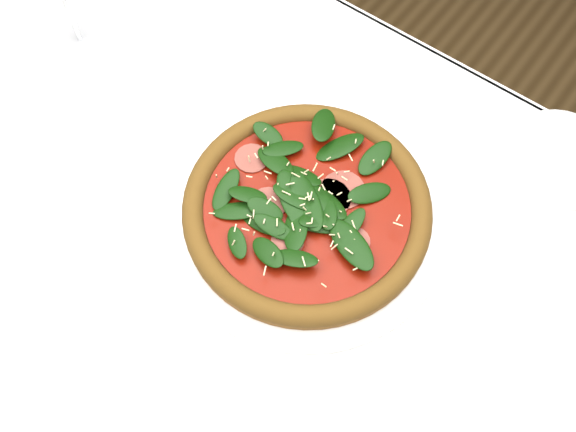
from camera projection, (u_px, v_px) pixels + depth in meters
The scene contains 5 objects.
ground at pixel (253, 384), 1.42m from camera, with size 6.00×6.00×0.00m, color brown.
dining_table at pixel (229, 270), 0.85m from camera, with size 1.21×0.81×0.75m.
plate at pixel (307, 213), 0.76m from camera, with size 0.34×0.34×0.01m.
pizza at pixel (307, 206), 0.75m from camera, with size 0.35×0.35×0.04m.
saucer_far at pixel (563, 158), 0.80m from camera, with size 0.15×0.15×0.01m.
Camera 1 is at (0.26, -0.22, 1.43)m, focal length 40.00 mm.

